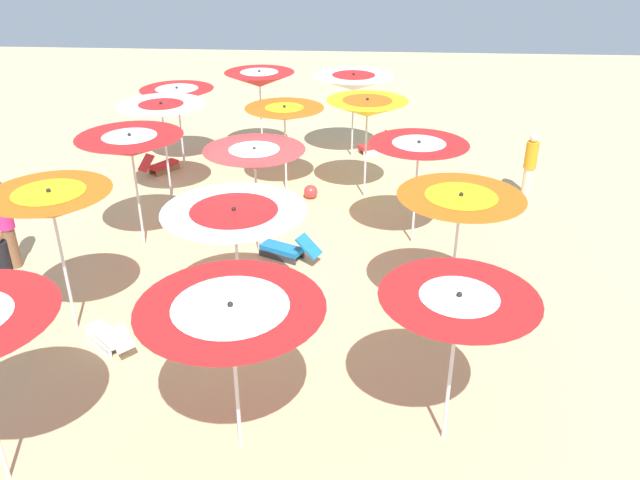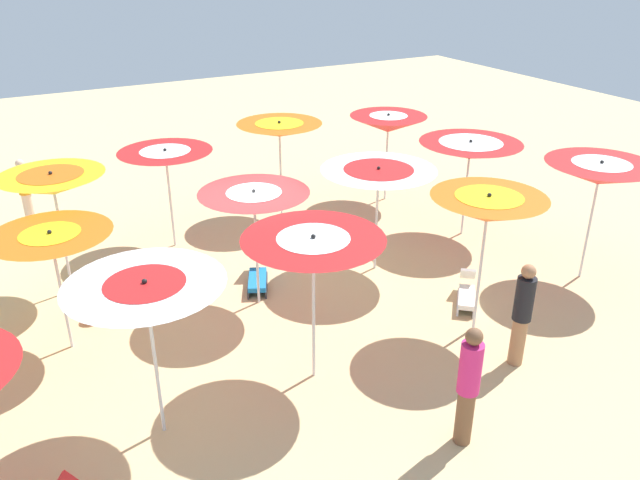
# 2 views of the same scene
# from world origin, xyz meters

# --- Properties ---
(ground) EXTENTS (42.08, 42.08, 0.04)m
(ground) POSITION_xyz_m (0.00, 0.00, -0.02)
(ground) COLOR #D1B57F
(beach_umbrella_0) EXTENTS (1.96, 1.96, 2.16)m
(beach_umbrella_0) POSITION_xyz_m (3.01, -4.96, 1.92)
(beach_umbrella_0) COLOR silver
(beach_umbrella_0) RESTS_ON ground
(beach_umbrella_1) EXTENTS (2.05, 2.05, 2.43)m
(beach_umbrella_1) POSITION_xyz_m (2.68, -2.48, 2.21)
(beach_umbrella_1) COLOR silver
(beach_umbrella_1) RESTS_ON ground
(beach_umbrella_2) EXTENTS (2.10, 2.10, 2.46)m
(beach_umbrella_2) POSITION_xyz_m (2.59, -0.04, 2.20)
(beach_umbrella_2) COLOR silver
(beach_umbrella_2) RESTS_ON ground
(beach_umbrella_3) EXTENTS (1.90, 1.90, 2.58)m
(beach_umbrella_3) POSITION_xyz_m (2.78, 3.07, 2.31)
(beach_umbrella_3) COLOR silver
(beach_umbrella_3) RESTS_ON ground
(beach_umbrella_5) EXTENTS (1.92, 1.92, 2.46)m
(beach_umbrella_5) POSITION_xyz_m (0.89, -5.71, 2.20)
(beach_umbrella_5) COLOR silver
(beach_umbrella_5) RESTS_ON ground
(beach_umbrella_6) EXTENTS (1.92, 1.92, 2.18)m
(beach_umbrella_6) POSITION_xyz_m (-0.08, -3.28, 1.96)
(beach_umbrella_6) COLOR silver
(beach_umbrella_6) RESTS_ON ground
(beach_umbrella_7) EXTENTS (1.99, 1.99, 2.30)m
(beach_umbrella_7) POSITION_xyz_m (0.10, 0.10, 2.04)
(beach_umbrella_7) COLOR silver
(beach_umbrella_7) RESTS_ON ground
(beach_umbrella_8) EXTENTS (2.30, 2.30, 2.25)m
(beach_umbrella_8) POSITION_xyz_m (-0.01, 2.80, 2.01)
(beach_umbrella_8) COLOR silver
(beach_umbrella_8) RESTS_ON ground
(beach_umbrella_9) EXTENTS (2.28, 2.28, 2.27)m
(beach_umbrella_9) POSITION_xyz_m (-0.49, 5.55, 2.03)
(beach_umbrella_9) COLOR silver
(beach_umbrella_9) RESTS_ON ground
(beach_umbrella_10) EXTENTS (2.23, 2.23, 2.39)m
(beach_umbrella_10) POSITION_xyz_m (-1.67, -5.87, 2.12)
(beach_umbrella_10) COLOR silver
(beach_umbrella_10) RESTS_ON ground
(beach_umbrella_11) EXTENTS (1.91, 1.91, 2.48)m
(beach_umbrella_11) POSITION_xyz_m (-2.06, -2.95, 2.23)
(beach_umbrella_11) COLOR silver
(beach_umbrella_11) RESTS_ON ground
(beach_umbrella_12) EXTENTS (2.00, 2.00, 2.28)m
(beach_umbrella_12) POSITION_xyz_m (-3.10, -0.56, 2.06)
(beach_umbrella_12) COLOR silver
(beach_umbrella_12) RESTS_ON ground
(beach_umbrella_13) EXTENTS (2.04, 2.04, 2.40)m
(beach_umbrella_13) POSITION_xyz_m (-3.56, 2.34, 2.18)
(beach_umbrella_13) COLOR silver
(beach_umbrella_13) RESTS_ON ground
(beach_umbrella_14) EXTENTS (1.96, 1.96, 2.31)m
(beach_umbrella_14) POSITION_xyz_m (-3.20, 5.20, 2.04)
(beach_umbrella_14) COLOR silver
(beach_umbrella_14) RESTS_ON ground
(lounger_0) EXTENTS (1.36, 1.00, 0.57)m
(lounger_0) POSITION_xyz_m (-2.43, -6.30, 0.21)
(lounger_0) COLOR silver
(lounger_0) RESTS_ON ground
(lounger_1) EXTENTS (1.34, 0.89, 0.60)m
(lounger_1) POSITION_xyz_m (-0.51, 0.35, 0.21)
(lounger_1) COLOR #333338
(lounger_1) RESTS_ON ground
(lounger_2) EXTENTS (1.05, 0.98, 0.57)m
(lounger_2) POSITION_xyz_m (2.04, 3.53, 0.20)
(lounger_2) COLOR silver
(lounger_2) RESTS_ON ground
(lounger_3) EXTENTS (0.89, 1.17, 0.61)m
(lounger_3) POSITION_xyz_m (3.43, -4.20, 0.21)
(lounger_3) COLOR olive
(lounger_3) RESTS_ON ground
(beachgoer_0) EXTENTS (0.30, 0.30, 1.80)m
(beachgoer_0) POSITION_xyz_m (3.87, 2.99, 0.95)
(beachgoer_0) COLOR #A3704C
(beachgoer_0) RESTS_ON ground
(beachgoer_1) EXTENTS (0.30, 0.30, 1.60)m
(beachgoer_1) POSITION_xyz_m (-6.05, -3.25, 0.83)
(beachgoer_1) COLOR beige
(beachgoer_1) RESTS_ON ground
(beachgoer_2) EXTENTS (0.30, 0.30, 1.83)m
(beachgoer_2) POSITION_xyz_m (4.86, 1.05, 0.97)
(beachgoer_2) COLOR brown
(beachgoer_2) RESTS_ON ground
(beach_ball) EXTENTS (0.34, 0.34, 0.34)m
(beach_ball) POSITION_xyz_m (-0.74, -2.75, 0.17)
(beach_ball) COLOR red
(beach_ball) RESTS_ON ground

